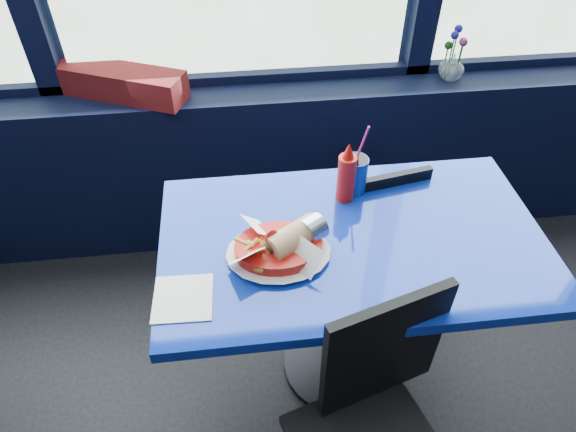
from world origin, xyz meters
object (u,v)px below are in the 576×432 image
Objects in this scene: chair_near_front at (375,415)px; ketchup_bottle at (346,175)px; planter_box at (116,82)px; flower_vase at (452,63)px; food_basket at (280,246)px; near_table at (348,275)px; chair_near_back at (374,226)px; soda_cup at (355,174)px.

ketchup_bottle is at bearing 71.30° from chair_near_front.
chair_near_front is 1.61m from planter_box.
chair_near_front is 3.76× the size of flower_vase.
ketchup_bottle is (0.24, 0.23, 0.06)m from food_basket.
near_table is 0.34m from ketchup_bottle.
soda_cup is (-0.13, -0.11, 0.36)m from chair_near_back.
flower_vase is 1.24m from food_basket.
soda_cup is at bearing 35.36° from food_basket.
chair_near_back is (0.18, 0.33, -0.11)m from near_table.
ketchup_bottle reaches higher than chair_near_back.
planter_box is at bearing 139.40° from ketchup_bottle.
soda_cup is at bearing 68.12° from chair_near_front.
near_table is 5.19× the size of flower_vase.
chair_near_back is 2.60× the size of food_basket.
flower_vase is at bearing -139.27° from chair_near_back.
planter_box is 2.12× the size of soda_cup.
chair_near_back is 1.21m from planter_box.
planter_box is at bearing 132.34° from near_table.
flower_vase reaches higher than chair_near_back.
chair_near_front is at bearing -91.62° from near_table.
near_table is 0.46m from chair_near_front.
chair_near_front is 0.73m from ketchup_bottle.
chair_near_back is 0.45m from ketchup_bottle.
chair_near_front reaches higher than near_table.
ketchup_bottle is (-0.17, -0.14, 0.39)m from chair_near_back.
near_table is 0.34m from soda_cup.
chair_near_front is 1.09× the size of chair_near_back.
chair_near_front reaches higher than food_basket.
food_basket is 1.10× the size of soda_cup.
planter_box is 1.94× the size of food_basket.
near_table is at bearing -92.88° from ketchup_bottle.
chair_near_back is at bearing -5.24° from planter_box.
food_basket reaches higher than near_table.
soda_cup reaches higher than planter_box.
soda_cup is (0.06, 0.68, 0.32)m from chair_near_front.
flower_vase is at bearing 22.79° from planter_box.
chair_near_front is 0.55m from food_basket.
ketchup_bottle is at bearing 87.12° from near_table.
food_basket is (-0.84, -0.91, -0.08)m from flower_vase.
near_table is at bearing 2.89° from food_basket.
planter_box is at bearing 103.93° from chair_near_front.
planter_box is 2.64× the size of ketchup_bottle.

